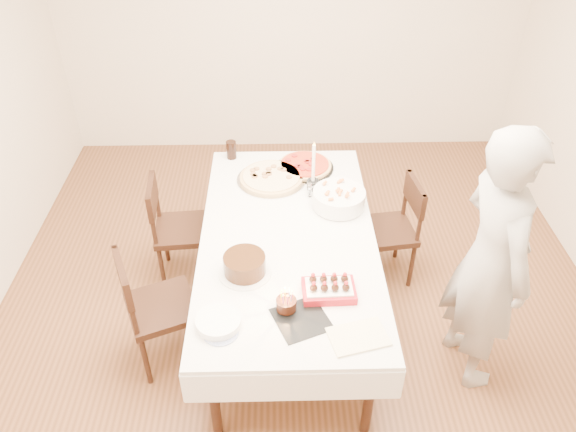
{
  "coord_description": "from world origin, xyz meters",
  "views": [
    {
      "loc": [
        -0.16,
        -2.83,
        3.08
      ],
      "look_at": [
        -0.09,
        0.0,
        0.91
      ],
      "focal_mm": 35.0,
      "sensor_mm": 36.0,
      "label": 1
    }
  ],
  "objects_px": {
    "person": "(491,262)",
    "pizza_pepperoni": "(305,166)",
    "chair_left_savory": "(183,230)",
    "chair_right_savory": "(386,231)",
    "birthday_cake": "(286,300)",
    "taper_candle": "(313,166)",
    "strawberry_box": "(329,289)",
    "dining_table": "(288,277)",
    "cola_glass": "(231,150)",
    "pizza_white": "(271,178)",
    "pasta_bowl": "(339,199)",
    "chair_left_dessert": "(162,307)",
    "layer_cake": "(245,265)"
  },
  "relations": [
    {
      "from": "person",
      "to": "pizza_pepperoni",
      "type": "xyz_separation_m",
      "value": [
        -1.02,
        1.25,
        -0.12
      ]
    },
    {
      "from": "chair_left_savory",
      "to": "person",
      "type": "distance_m",
      "value": 2.2
    },
    {
      "from": "chair_right_savory",
      "to": "chair_left_savory",
      "type": "relative_size",
      "value": 0.98
    },
    {
      "from": "chair_left_savory",
      "to": "birthday_cake",
      "type": "relative_size",
      "value": 6.7
    },
    {
      "from": "chair_left_savory",
      "to": "taper_candle",
      "type": "xyz_separation_m",
      "value": [
        0.97,
        0.07,
        0.51
      ]
    },
    {
      "from": "strawberry_box",
      "to": "pizza_pepperoni",
      "type": "bearing_deg",
      "value": 93.18
    },
    {
      "from": "dining_table",
      "to": "cola_glass",
      "type": "height_order",
      "value": "cola_glass"
    },
    {
      "from": "cola_glass",
      "to": "birthday_cake",
      "type": "height_order",
      "value": "cola_glass"
    },
    {
      "from": "dining_table",
      "to": "pizza_white",
      "type": "height_order",
      "value": "pizza_white"
    },
    {
      "from": "chair_right_savory",
      "to": "person",
      "type": "distance_m",
      "value": 1.07
    },
    {
      "from": "cola_glass",
      "to": "strawberry_box",
      "type": "height_order",
      "value": "cola_glass"
    },
    {
      "from": "cola_glass",
      "to": "strawberry_box",
      "type": "relative_size",
      "value": 0.48
    },
    {
      "from": "person",
      "to": "taper_candle",
      "type": "relative_size",
      "value": 4.55
    },
    {
      "from": "person",
      "to": "chair_left_savory",
      "type": "bearing_deg",
      "value": 53.62
    },
    {
      "from": "person",
      "to": "pasta_bowl",
      "type": "bearing_deg",
      "value": 35.66
    },
    {
      "from": "strawberry_box",
      "to": "chair_right_savory",
      "type": "bearing_deg",
      "value": 61.43
    },
    {
      "from": "person",
      "to": "pizza_white",
      "type": "xyz_separation_m",
      "value": [
        -1.28,
        1.09,
        -0.12
      ]
    },
    {
      "from": "chair_left_dessert",
      "to": "strawberry_box",
      "type": "xyz_separation_m",
      "value": [
        1.03,
        -0.21,
        0.34
      ]
    },
    {
      "from": "birthday_cake",
      "to": "pizza_pepperoni",
      "type": "bearing_deg",
      "value": 83.32
    },
    {
      "from": "pizza_white",
      "to": "person",
      "type": "bearing_deg",
      "value": -40.57
    },
    {
      "from": "dining_table",
      "to": "strawberry_box",
      "type": "bearing_deg",
      "value": -67.55
    },
    {
      "from": "pizza_pepperoni",
      "to": "pasta_bowl",
      "type": "distance_m",
      "value": 0.55
    },
    {
      "from": "chair_right_savory",
      "to": "chair_left_dessert",
      "type": "distance_m",
      "value": 1.74
    },
    {
      "from": "pasta_bowl",
      "to": "taper_candle",
      "type": "distance_m",
      "value": 0.31
    },
    {
      "from": "chair_left_savory",
      "to": "strawberry_box",
      "type": "xyz_separation_m",
      "value": [
        1.0,
        -1.01,
        0.35
      ]
    },
    {
      "from": "layer_cake",
      "to": "birthday_cake",
      "type": "relative_size",
      "value": 2.48
    },
    {
      "from": "chair_left_savory",
      "to": "pizza_white",
      "type": "relative_size",
      "value": 1.69
    },
    {
      "from": "chair_right_savory",
      "to": "birthday_cake",
      "type": "distance_m",
      "value": 1.4
    },
    {
      "from": "chair_left_savory",
      "to": "pizza_pepperoni",
      "type": "relative_size",
      "value": 1.97
    },
    {
      "from": "pizza_white",
      "to": "chair_left_dessert",
      "type": "bearing_deg",
      "value": -125.43
    },
    {
      "from": "chair_right_savory",
      "to": "layer_cake",
      "type": "relative_size",
      "value": 2.65
    },
    {
      "from": "pizza_pepperoni",
      "to": "cola_glass",
      "type": "xyz_separation_m",
      "value": [
        -0.57,
        0.17,
        0.05
      ]
    },
    {
      "from": "pizza_pepperoni",
      "to": "pasta_bowl",
      "type": "bearing_deg",
      "value": -66.96
    },
    {
      "from": "dining_table",
      "to": "chair_left_dessert",
      "type": "height_order",
      "value": "chair_left_dessert"
    },
    {
      "from": "chair_left_dessert",
      "to": "birthday_cake",
      "type": "distance_m",
      "value": 0.93
    },
    {
      "from": "pizza_pepperoni",
      "to": "birthday_cake",
      "type": "height_order",
      "value": "birthday_cake"
    },
    {
      "from": "taper_candle",
      "to": "birthday_cake",
      "type": "height_order",
      "value": "taper_candle"
    },
    {
      "from": "chair_left_savory",
      "to": "pizza_pepperoni",
      "type": "xyz_separation_m",
      "value": [
        0.93,
        0.34,
        0.34
      ]
    },
    {
      "from": "layer_cake",
      "to": "strawberry_box",
      "type": "distance_m",
      "value": 0.53
    },
    {
      "from": "chair_left_savory",
      "to": "strawberry_box",
      "type": "distance_m",
      "value": 1.47
    },
    {
      "from": "birthday_cake",
      "to": "strawberry_box",
      "type": "distance_m",
      "value": 0.28
    },
    {
      "from": "pasta_bowl",
      "to": "strawberry_box",
      "type": "distance_m",
      "value": 0.87
    },
    {
      "from": "pasta_bowl",
      "to": "cola_glass",
      "type": "bearing_deg",
      "value": 139.5
    },
    {
      "from": "cola_glass",
      "to": "birthday_cake",
      "type": "xyz_separation_m",
      "value": [
        0.4,
        -1.64,
        0.0
      ]
    },
    {
      "from": "chair_left_savory",
      "to": "chair_left_dessert",
      "type": "relative_size",
      "value": 0.97
    },
    {
      "from": "dining_table",
      "to": "chair_right_savory",
      "type": "bearing_deg",
      "value": 29.86
    },
    {
      "from": "chair_right_savory",
      "to": "layer_cake",
      "type": "distance_m",
      "value": 1.34
    },
    {
      "from": "dining_table",
      "to": "pizza_pepperoni",
      "type": "bearing_deg",
      "value": 79.74
    },
    {
      "from": "dining_table",
      "to": "chair_left_savory",
      "type": "xyz_separation_m",
      "value": [
        -0.78,
        0.47,
        0.06
      ]
    },
    {
      "from": "pasta_bowl",
      "to": "layer_cake",
      "type": "relative_size",
      "value": 1.13
    }
  ]
}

